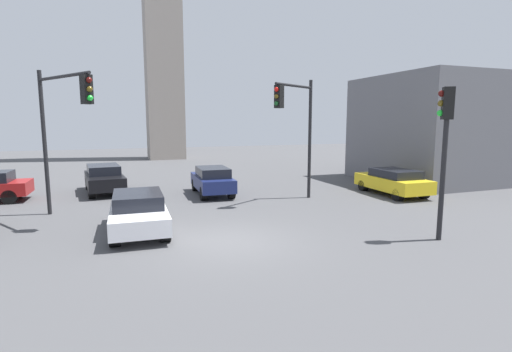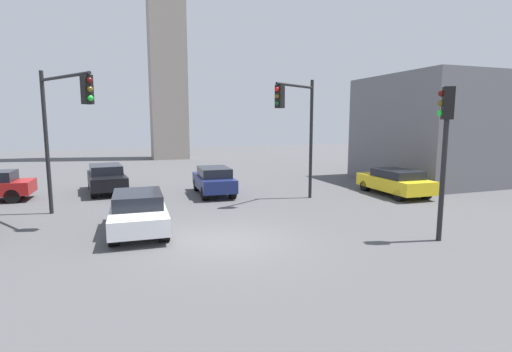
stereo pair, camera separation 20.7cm
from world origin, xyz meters
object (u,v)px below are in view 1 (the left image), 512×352
object	(u,v)px
traffic_light_2	(62,114)
car_5	(138,211)
traffic_light_0	(296,117)
car_1	(212,180)
car_2	(393,181)
traffic_light_1	(445,135)
car_0	(104,178)

from	to	relation	value
traffic_light_2	car_5	xyz separation A→B (m)	(2.46, -2.53, -3.39)
traffic_light_0	car_5	world-z (taller)	traffic_light_0
car_1	car_2	size ratio (longest dim) A/B	0.94
traffic_light_1	car_1	size ratio (longest dim) A/B	1.20
traffic_light_0	car_2	bearing A→B (deg)	147.42
traffic_light_1	car_0	world-z (taller)	traffic_light_1
traffic_light_0	traffic_light_1	distance (m)	7.33
traffic_light_1	car_2	xyz separation A→B (m)	(3.88, 6.91, -2.70)
car_5	car_0	bearing A→B (deg)	-169.57
car_1	car_5	xyz separation A→B (m)	(-4.06, -5.81, -0.06)
traffic_light_0	car_0	xyz separation A→B (m)	(-8.68, 5.75, -3.25)
car_0	car_5	distance (m)	8.60
traffic_light_1	car_1	xyz separation A→B (m)	(-5.05, 10.16, -2.64)
traffic_light_0	traffic_light_1	xyz separation A→B (m)	(1.72, -7.10, -0.62)
car_1	car_2	xyz separation A→B (m)	(8.93, -3.25, -0.06)
traffic_light_1	car_2	distance (m)	8.37
traffic_light_1	car_1	world-z (taller)	traffic_light_1
car_0	car_2	world-z (taller)	car_0
car_1	car_2	bearing A→B (deg)	-107.44
car_0	car_1	world-z (taller)	car_0
traffic_light_0	car_1	distance (m)	5.58
car_0	traffic_light_0	bearing A→B (deg)	50.49
traffic_light_0	car_5	size ratio (longest dim) A/B	1.38
car_0	car_1	size ratio (longest dim) A/B	1.12
traffic_light_2	car_2	world-z (taller)	traffic_light_2
car_1	car_2	world-z (taller)	car_1
traffic_light_0	traffic_light_2	xyz separation A→B (m)	(-9.85, -0.22, 0.06)
car_5	traffic_light_0	bearing A→B (deg)	112.18
traffic_light_1	car_2	world-z (taller)	traffic_light_1
traffic_light_0	traffic_light_2	world-z (taller)	traffic_light_2
traffic_light_1	traffic_light_2	world-z (taller)	traffic_light_2
traffic_light_2	car_2	size ratio (longest dim) A/B	1.35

